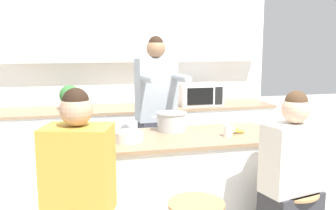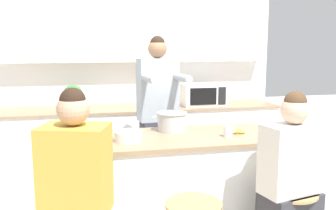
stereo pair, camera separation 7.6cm
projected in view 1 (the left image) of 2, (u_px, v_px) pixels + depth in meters
wall_back at (133, 54)px, 4.83m from camera, size 3.70×0.22×2.70m
back_counter at (138, 142)px, 4.70m from camera, size 3.43×0.68×0.91m
kitchen_island at (170, 189)px, 3.15m from camera, size 1.83×0.73×0.92m
person_cooking at (156, 124)px, 3.77m from camera, size 0.44×0.60×1.75m
person_wrapped_blanket at (80, 208)px, 2.30m from camera, size 0.47×0.39×1.42m
person_seated_near at (291, 194)px, 2.66m from camera, size 0.48×0.34×1.36m
cooking_pot at (172, 122)px, 3.26m from camera, size 0.35×0.27×0.16m
fruit_bowl at (129, 136)px, 2.91m from camera, size 0.22×0.22×0.08m
coffee_cup_near at (228, 131)px, 3.06m from camera, size 0.10×0.07×0.09m
banana_bunch at (238, 131)px, 3.18m from camera, size 0.13×0.09×0.04m
juice_carton at (65, 139)px, 2.60m from camera, size 0.07×0.07×0.20m
microwave at (199, 94)px, 4.75m from camera, size 0.54×0.37×0.27m
potted_plant at (70, 96)px, 4.41m from camera, size 0.24×0.24×0.29m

